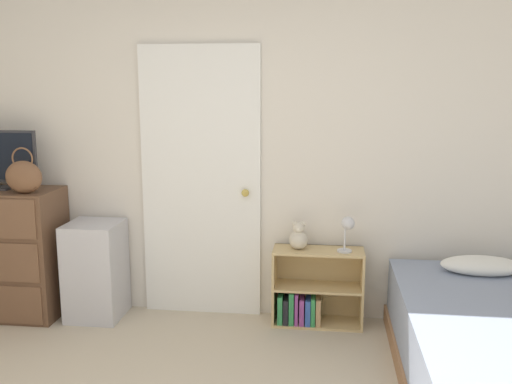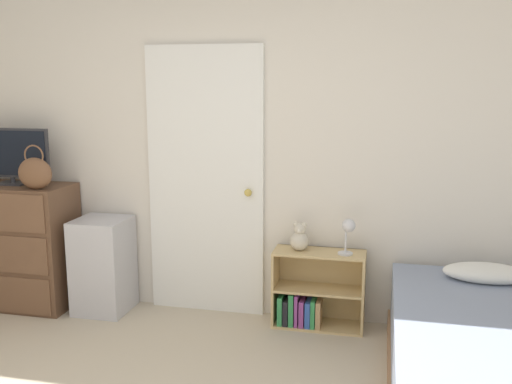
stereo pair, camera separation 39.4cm
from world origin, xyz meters
The scene contains 9 objects.
wall_back centered at (0.00, 2.33, 1.27)m, with size 10.00×0.06×2.55m.
door_closed centered at (-0.18, 2.27, 1.01)m, with size 0.89×0.09×2.01m.
dresser centered at (-1.66, 2.05, 0.48)m, with size 0.87×0.46×0.97m.
handbag centered at (-1.38, 1.93, 1.09)m, with size 0.27×0.13×0.33m.
storage_bin centered at (-0.95, 2.08, 0.36)m, with size 0.39×0.39×0.73m.
bookshelf centered at (0.65, 2.15, 0.22)m, with size 0.65×0.26×0.56m.
teddy_bear centered at (0.56, 2.15, 0.65)m, with size 0.14×0.14×0.21m.
desk_lamp centered at (0.90, 2.11, 0.74)m, with size 0.12×0.11×0.26m.
bed centered at (1.79, 1.32, 0.24)m, with size 1.20×1.94×0.59m.
Camera 1 is at (0.74, -1.81, 1.74)m, focal length 40.00 mm.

